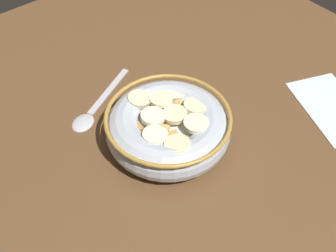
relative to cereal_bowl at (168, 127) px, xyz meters
The scene contains 4 objects.
ground_plane 3.84cm from the cereal_bowl, 145.06° to the left, with size 92.17×92.17×2.00cm, color brown.
cereal_bowl is the anchor object (origin of this frame).
spoon 13.20cm from the cereal_bowl, 26.00° to the left, with size 8.62×14.74×0.80cm.
folded_napkin 26.42cm from the cereal_bowl, 114.85° to the right, with size 14.40×8.64×0.30cm, color silver.
Camera 1 is at (-31.18, 25.36, 46.73)cm, focal length 45.69 mm.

